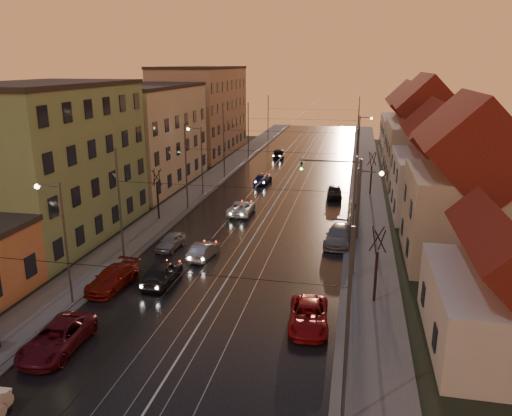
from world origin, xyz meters
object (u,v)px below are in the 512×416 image
Objects in this scene: driving_car_3 at (263,179)px; street_lamp_3 at (361,139)px; traffic_light_mast at (348,188)px; parked_left_1 at (57,338)px; street_lamp_2 at (199,154)px; driving_car_4 at (279,153)px; parked_right_0 at (309,316)px; driving_car_2 at (242,208)px; parked_left_2 at (113,278)px; parked_right_1 at (339,235)px; parked_left_3 at (171,242)px; street_lamp_0 at (60,232)px; parked_right_2 at (334,192)px; street_lamp_1 at (361,212)px; driving_car_1 at (203,251)px.

street_lamp_3 is at bearing -141.21° from driving_car_3.
parked_left_1 is (-14.62, -21.03, -3.88)m from traffic_light_mast.
street_lamp_2 reaches higher than driving_car_4.
parked_right_0 is (-1.64, -15.83, -3.92)m from traffic_light_mast.
street_lamp_3 is (18.21, 16.00, 0.00)m from street_lamp_2.
driving_car_4 is at bearing 143.02° from street_lamp_3.
driving_car_3 is at bearing -88.60° from driving_car_2.
traffic_light_mast is 1.67× the size of driving_car_3.
parked_left_2 is 0.99× the size of parked_right_0.
street_lamp_3 is 1.53× the size of parked_right_1.
street_lamp_3 is 16.80m from driving_car_4.
parked_left_1 is 13.98m from parked_right_0.
traffic_light_mast is at bearing 99.94° from driving_car_4.
traffic_light_mast is at bearing 24.76° from parked_left_3.
street_lamp_0 is 1.92× the size of parked_right_2.
street_lamp_1 is 2.24× the size of parked_left_3.
parked_left_1 is at bearing -162.76° from parked_right_0.
driving_car_3 is 0.83× the size of parked_left_1.
driving_car_2 is at bearing 84.70° from driving_car_4.
street_lamp_1 is at bearing 130.67° from driving_car_2.
parked_right_2 is (13.74, 27.11, 0.01)m from parked_left_2.
traffic_light_mast reaches higher than parked_right_0.
traffic_light_mast is at bearing 74.77° from parked_right_1.
driving_car_3 is 0.89× the size of parked_left_2.
street_lamp_0 is 19.89m from street_lamp_1.
driving_car_3 is (6.06, 7.21, -4.26)m from street_lamp_2.
driving_car_2 reaches higher than driving_car_3.
parked_left_3 is at bearing 85.55° from driving_car_3.
street_lamp_2 is at bearing -176.49° from parked_right_2.
parked_left_2 is 19.04m from parked_right_1.
street_lamp_2 is at bearing -45.16° from driving_car_2.
parked_right_0 is at bearing 0.62° from street_lamp_0.
parked_right_2 reaches higher than parked_left_2.
parked_right_0 is at bearing 107.91° from driving_car_3.
parked_right_2 reaches higher than driving_car_2.
street_lamp_0 reaches higher than parked_left_2.
parked_left_1 is 1.45× the size of parked_left_3.
parked_right_1 is 1.25× the size of parked_right_2.
driving_car_2 is 26.89m from parked_left_1.
parked_right_1 is (10.14, -6.92, 0.08)m from driving_car_2.
parked_left_1 reaches higher than parked_left_2.
street_lamp_0 reaches higher than driving_car_1.
parked_right_0 is at bearing -93.41° from parked_right_2.
parked_left_3 is 0.73× the size of parked_right_0.
driving_car_1 is at bearing 61.22° from parked_left_2.
street_lamp_1 is 12.78m from driving_car_1.
driving_car_2 is 1.12× the size of driving_car_3.
parked_right_1 is at bearing -89.14° from parked_right_2.
street_lamp_0 and street_lamp_3 have the same top height.
parked_left_3 is 14.25m from parked_right_1.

